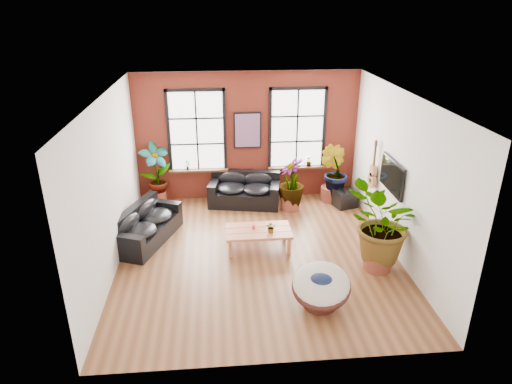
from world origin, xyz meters
TOP-DOWN VIEW (x-y plane):
  - room at (0.00, 0.15)m, footprint 6.04×6.54m
  - sofa_back at (-0.12, 2.76)m, footprint 2.02×1.25m
  - sofa_left at (-2.55, 0.89)m, footprint 1.53×2.21m
  - coffee_table at (0.03, 0.29)m, footprint 1.46×0.84m
  - papasan_chair at (0.96, -1.88)m, footprint 1.35×1.35m
  - poster at (0.00, 3.18)m, footprint 0.74×0.06m
  - tv_wall_unit at (2.93, 0.60)m, footprint 0.13×1.86m
  - media_box at (2.57, 2.32)m, footprint 0.67×0.61m
  - pot_back_left at (-2.50, 2.98)m, footprint 0.63×0.63m
  - pot_back_right at (2.28, 2.76)m, footprint 0.62×0.62m
  - pot_right_wall at (2.42, -0.76)m, footprint 0.68×0.68m
  - pot_mid at (1.06, 2.30)m, footprint 0.66×0.66m
  - floor_plant_back_left at (-2.48, 2.98)m, footprint 1.00×0.88m
  - floor_plant_back_right at (2.31, 2.72)m, footprint 0.98×1.00m
  - floor_plant_right_wall at (2.45, -0.77)m, footprint 1.98×2.02m
  - floor_plant_mid at (1.09, 2.31)m, footprint 0.80×0.80m
  - table_plant at (0.29, 0.15)m, footprint 0.26×0.23m
  - sill_plant_left at (-1.65, 3.13)m, footprint 0.17×0.17m
  - sill_plant_right at (1.70, 3.13)m, footprint 0.19×0.19m

SIDE VIEW (x-z plane):
  - pot_back_left at x=-2.50m, z-range 0.00..0.35m
  - pot_mid at x=1.06m, z-range 0.00..0.37m
  - pot_back_right at x=2.28m, z-range 0.00..0.40m
  - pot_right_wall at x=2.42m, z-range 0.00..0.43m
  - media_box at x=2.57m, z-range 0.00..0.47m
  - sofa_left at x=-2.55m, z-range -0.04..0.77m
  - sofa_back at x=-0.12m, z-range -0.04..0.82m
  - papasan_chair at x=0.96m, z-range 0.01..0.81m
  - coffee_table at x=0.03m, z-range 0.13..0.69m
  - table_plant at x=0.29m, z-range 0.47..0.72m
  - floor_plant_mid at x=1.09m, z-range 0.14..1.40m
  - floor_plant_back_right at x=2.31m, z-range 0.15..1.56m
  - floor_plant_back_left at x=-2.48m, z-range 0.15..1.73m
  - floor_plant_right_wall at x=2.45m, z-range 0.16..1.86m
  - sill_plant_left at x=-1.65m, z-range 0.90..1.17m
  - sill_plant_right at x=1.70m, z-range 0.90..1.17m
  - tv_wall_unit at x=2.93m, z-range 0.94..2.14m
  - room at x=0.00m, z-range -0.02..3.52m
  - poster at x=0.00m, z-range 1.46..2.44m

